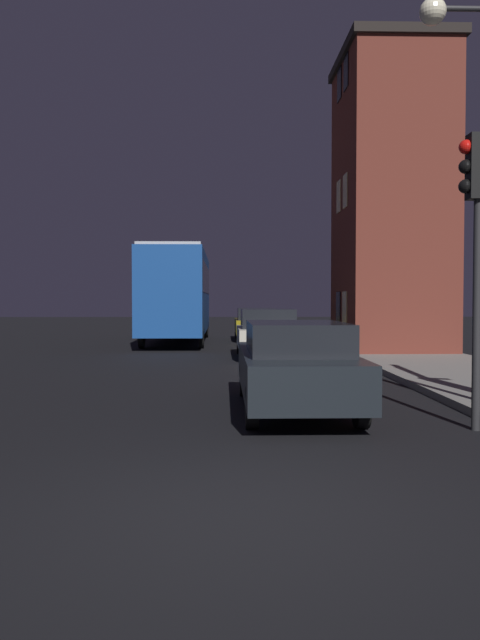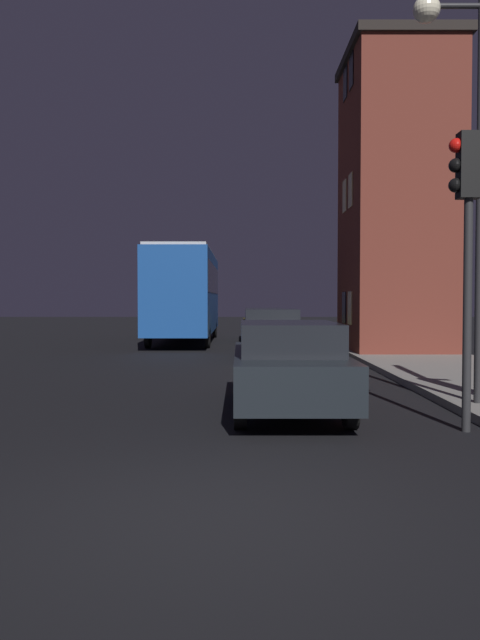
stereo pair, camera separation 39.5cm
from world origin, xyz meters
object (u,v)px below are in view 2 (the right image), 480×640
object	(u,v)px
streetlamp	(457,125)
bus	(183,289)
car_near_lane	(285,364)
car_far_lane	(260,323)
traffic_light	(463,217)
car_mid_lane	(269,332)

from	to	relation	value
streetlamp	bus	size ratio (longest dim) A/B	0.65
car_near_lane	car_far_lane	size ratio (longest dim) A/B	1.15
traffic_light	car_near_lane	world-z (taller)	traffic_light
traffic_light	car_near_lane	bearing A→B (deg)	145.03
car_mid_lane	car_far_lane	bearing A→B (deg)	89.70
car_mid_lane	car_near_lane	bearing A→B (deg)	-91.21
streetlamp	car_mid_lane	distance (m)	10.56
traffic_light	car_mid_lane	size ratio (longest dim) A/B	1.06
traffic_light	car_mid_lane	xyz separation A→B (m)	(-2.12, 11.04, -2.15)
traffic_light	bus	size ratio (longest dim) A/B	0.41
streetlamp	car_near_lane	world-z (taller)	streetlamp
car_near_lane	car_mid_lane	bearing A→B (deg)	88.79
car_mid_lane	car_far_lane	world-z (taller)	car_mid_lane
car_mid_lane	streetlamp	bearing A→B (deg)	-74.94
traffic_light	car_near_lane	size ratio (longest dim) A/B	0.89
bus	car_near_lane	distance (m)	16.81
car_near_lane	streetlamp	bearing A→B (deg)	-1.62
streetlamp	car_mid_lane	xyz separation A→B (m)	(-2.55, 9.49, -3.84)
traffic_light	car_mid_lane	bearing A→B (deg)	100.87
streetlamp	car_near_lane	distance (m)	4.76
traffic_light	bus	world-z (taller)	traffic_light
streetlamp	car_far_lane	size ratio (longest dim) A/B	1.63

